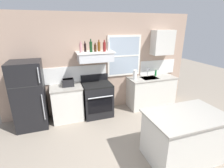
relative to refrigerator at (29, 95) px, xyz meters
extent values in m
plane|color=gray|center=(1.90, -1.84, -0.81)|extent=(16.00, 16.00, 0.00)
cube|color=tan|center=(1.90, 0.39, 0.54)|extent=(5.40, 0.06, 2.70)
cube|color=white|center=(0.75, 0.35, 0.32)|extent=(2.50, 0.02, 0.44)
cube|color=white|center=(3.70, 0.35, 0.32)|extent=(1.20, 0.02, 0.44)
cube|color=white|center=(2.55, 0.34, 0.74)|extent=(1.00, 0.04, 1.15)
cube|color=#9EADBC|center=(2.55, 0.33, 0.74)|extent=(0.90, 0.01, 1.05)
cube|color=white|center=(2.55, 0.32, 0.74)|extent=(0.90, 0.02, 0.04)
cube|color=black|center=(0.00, 0.00, 0.00)|extent=(0.70, 0.68, 1.63)
cube|color=#333333|center=(0.00, -0.34, 0.32)|extent=(0.69, 0.00, 0.01)
cylinder|color=#A5A8AD|center=(0.30, -0.37, -0.19)|extent=(0.02, 0.02, 0.62)
cylinder|color=#A5A8AD|center=(0.30, -0.37, 0.57)|extent=(0.02, 0.02, 0.34)
cube|color=silver|center=(0.85, 0.06, -0.37)|extent=(0.76, 0.60, 0.88)
cube|color=#9E998E|center=(0.85, 0.06, 0.08)|extent=(0.79, 0.63, 0.03)
cube|color=black|center=(0.92, 0.07, 0.19)|extent=(0.28, 0.20, 0.19)
cube|color=black|center=(0.92, 0.07, 0.28)|extent=(0.24, 0.16, 0.01)
cube|color=black|center=(0.77, 0.07, 0.23)|extent=(0.02, 0.03, 0.02)
cube|color=black|center=(1.65, 0.02, -0.38)|extent=(0.76, 0.64, 0.87)
cube|color=black|center=(1.65, 0.02, 0.08)|extent=(0.76, 0.64, 0.04)
cube|color=black|center=(1.65, 0.31, 0.19)|extent=(0.76, 0.06, 0.18)
cube|color=black|center=(1.65, -0.30, -0.39)|extent=(0.65, 0.01, 0.40)
cylinder|color=silver|center=(1.65, -0.34, -0.14)|extent=(0.65, 0.03, 0.03)
cube|color=silver|center=(1.65, 0.12, 0.80)|extent=(0.88, 0.48, 0.22)
cube|color=#262628|center=(1.65, -0.10, 0.72)|extent=(0.75, 0.02, 0.04)
cube|color=white|center=(1.65, 0.12, 0.92)|extent=(0.96, 0.52, 0.02)
cylinder|color=#C67F84|center=(1.29, 0.09, 1.04)|extent=(0.07, 0.07, 0.22)
cylinder|color=#C67F84|center=(1.29, 0.09, 1.17)|extent=(0.03, 0.03, 0.05)
cylinder|color=black|center=(1.41, 0.16, 1.03)|extent=(0.06, 0.06, 0.21)
cylinder|color=black|center=(1.41, 0.16, 1.16)|extent=(0.02, 0.02, 0.05)
cylinder|color=#143819|center=(1.54, 0.06, 1.06)|extent=(0.07, 0.07, 0.25)
cylinder|color=#143819|center=(1.54, 0.06, 1.22)|extent=(0.03, 0.03, 0.06)
cylinder|color=#381E0F|center=(1.66, 0.11, 1.02)|extent=(0.06, 0.06, 0.17)
cylinder|color=#381E0F|center=(1.66, 0.11, 1.13)|extent=(0.03, 0.03, 0.04)
cylinder|color=brown|center=(1.76, 0.15, 1.05)|extent=(0.07, 0.07, 0.23)
cylinder|color=brown|center=(1.76, 0.15, 1.19)|extent=(0.03, 0.03, 0.06)
cylinder|color=maroon|center=(1.88, 0.06, 1.05)|extent=(0.07, 0.07, 0.23)
cylinder|color=maroon|center=(1.88, 0.06, 1.19)|extent=(0.03, 0.03, 0.06)
cylinder|color=silver|center=(2.00, 0.08, 1.05)|extent=(0.06, 0.06, 0.24)
cylinder|color=silver|center=(2.00, 0.08, 1.20)|extent=(0.03, 0.03, 0.06)
cube|color=silver|center=(3.35, 0.06, -0.37)|extent=(1.40, 0.60, 0.88)
cube|color=#9E998E|center=(3.35, 0.06, 0.08)|extent=(1.43, 0.63, 0.03)
cube|color=#B7BABC|center=(3.25, 0.04, 0.09)|extent=(0.48, 0.36, 0.01)
cylinder|color=silver|center=(3.25, 0.18, 0.24)|extent=(0.03, 0.03, 0.28)
cylinder|color=silver|center=(3.25, 0.10, 0.36)|extent=(0.02, 0.16, 0.02)
cylinder|color=white|center=(2.78, 0.06, 0.23)|extent=(0.11, 0.11, 0.27)
cylinder|color=#268C3F|center=(3.53, 0.16, 0.19)|extent=(0.06, 0.06, 0.18)
cube|color=silver|center=(2.75, -2.07, -0.37)|extent=(1.32, 0.82, 0.88)
cube|color=#9E998E|center=(2.75, -2.07, 0.08)|extent=(1.40, 0.90, 0.03)
cube|color=silver|center=(3.70, 0.20, 1.09)|extent=(0.64, 0.32, 0.70)
camera|label=1|loc=(0.68, -4.10, 1.57)|focal=26.99mm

